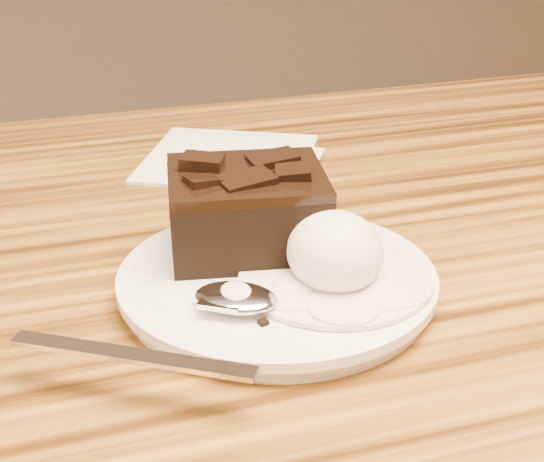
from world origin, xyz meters
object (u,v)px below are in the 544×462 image
object	(u,v)px
brownie	(247,214)
napkin	(229,156)
plate	(277,284)
ice_cream_scoop	(335,252)
spoon	(236,300)

from	to	relation	value
brownie	napkin	size ratio (longest dim) A/B	0.69
napkin	brownie	bearing A→B (deg)	-101.90
plate	brownie	xyz separation A→B (m)	(-0.01, 0.04, 0.03)
brownie	ice_cream_scoop	bearing A→B (deg)	-60.18
brownie	spoon	size ratio (longest dim) A/B	0.51
ice_cream_scoop	spoon	xyz separation A→B (m)	(-0.06, -0.01, -0.01)
ice_cream_scoop	spoon	size ratio (longest dim) A/B	0.32
spoon	napkin	size ratio (longest dim) A/B	1.33
plate	ice_cream_scoop	bearing A→B (deg)	-36.69
ice_cream_scoop	brownie	bearing A→B (deg)	119.82
plate	ice_cream_scoop	size ratio (longest dim) A/B	3.22
brownie	spoon	distance (m)	0.08
spoon	plate	bearing A→B (deg)	-13.57
ice_cream_scoop	spoon	world-z (taller)	ice_cream_scoop
brownie	spoon	world-z (taller)	brownie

